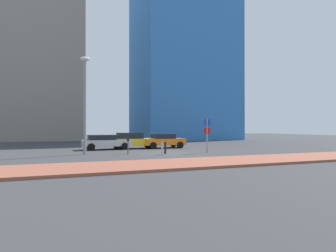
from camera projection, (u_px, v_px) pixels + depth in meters
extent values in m
plane|color=#38383A|center=(168.00, 153.00, 21.61)|extent=(120.00, 120.00, 0.00)
cube|color=#93513D|center=(211.00, 162.00, 15.27)|extent=(40.00, 3.83, 0.14)
cube|color=#B7BABF|center=(107.00, 143.00, 25.01)|extent=(4.38, 1.90, 0.57)
cube|color=black|center=(102.00, 137.00, 24.86)|extent=(2.42, 1.70, 0.45)
cylinder|color=black|center=(121.00, 145.00, 26.38)|extent=(0.65, 0.24, 0.64)
cylinder|color=black|center=(125.00, 146.00, 24.74)|extent=(0.65, 0.24, 0.64)
cylinder|color=black|center=(89.00, 146.00, 25.28)|extent=(0.65, 0.24, 0.64)
cylinder|color=black|center=(91.00, 147.00, 23.64)|extent=(0.65, 0.24, 0.64)
cube|color=gold|center=(134.00, 142.00, 26.18)|extent=(4.57, 1.80, 0.64)
cube|color=black|center=(130.00, 136.00, 26.06)|extent=(2.36, 1.63, 0.55)
cylinder|color=black|center=(147.00, 144.00, 27.50)|extent=(0.64, 0.23, 0.64)
cylinder|color=black|center=(152.00, 145.00, 25.87)|extent=(0.64, 0.23, 0.64)
cylinder|color=black|center=(116.00, 145.00, 26.48)|extent=(0.64, 0.23, 0.64)
cylinder|color=black|center=(119.00, 146.00, 24.85)|extent=(0.64, 0.23, 0.64)
cube|color=orange|center=(164.00, 142.00, 26.95)|extent=(4.03, 1.83, 0.61)
cube|color=black|center=(163.00, 136.00, 26.94)|extent=(2.05, 1.68, 0.46)
cylinder|color=black|center=(173.00, 144.00, 28.28)|extent=(0.64, 0.22, 0.64)
cylinder|color=black|center=(180.00, 145.00, 26.58)|extent=(0.64, 0.22, 0.64)
cylinder|color=black|center=(148.00, 144.00, 27.32)|extent=(0.64, 0.22, 0.64)
cylinder|color=black|center=(153.00, 146.00, 25.62)|extent=(0.64, 0.22, 0.64)
cylinder|color=gray|center=(207.00, 136.00, 21.85)|extent=(0.10, 0.10, 2.70)
cube|color=#1447B7|center=(207.00, 123.00, 21.85)|extent=(0.55, 0.09, 0.55)
cylinder|color=red|center=(207.00, 131.00, 21.85)|extent=(0.60, 0.09, 0.60)
cylinder|color=#4C4C51|center=(128.00, 148.00, 20.37)|extent=(0.08, 0.08, 1.01)
cube|color=black|center=(128.00, 139.00, 20.38)|extent=(0.18, 0.14, 0.28)
cylinder|color=gray|center=(85.00, 108.00, 20.29)|extent=(0.20, 0.20, 6.96)
ellipsoid|color=silver|center=(85.00, 59.00, 20.32)|extent=(0.70, 0.36, 0.30)
cylinder|color=#B7B7BC|center=(162.00, 148.00, 19.77)|extent=(0.12, 0.12, 0.99)
cylinder|color=black|center=(165.00, 148.00, 20.94)|extent=(0.16, 0.16, 0.91)
cube|color=#3372BF|center=(182.00, 50.00, 49.11)|extent=(16.09, 14.61, 31.87)
cube|color=gray|center=(37.00, 61.00, 44.94)|extent=(14.35, 13.04, 25.90)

